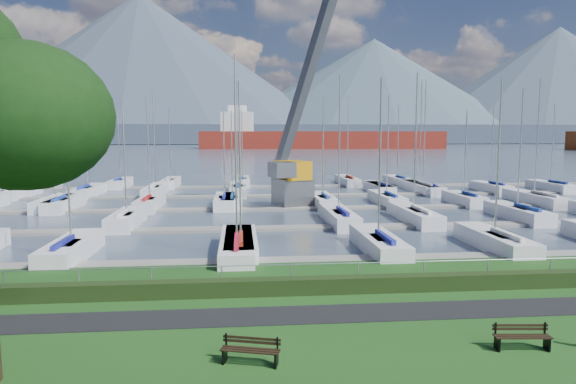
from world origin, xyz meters
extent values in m
cube|color=black|center=(0.00, -3.00, 0.01)|extent=(160.00, 2.00, 0.04)
cube|color=#455466|center=(0.00, 260.00, -0.40)|extent=(800.00, 540.00, 0.20)
cube|color=black|center=(0.00, -0.40, 0.35)|extent=(80.00, 0.70, 0.70)
cylinder|color=#9B9DA4|center=(0.00, 0.00, 1.20)|extent=(80.00, 0.04, 0.04)
cube|color=#3E495B|center=(0.00, 330.00, 6.00)|extent=(900.00, 80.00, 12.00)
cone|color=#3E4B5B|center=(-80.00, 400.00, 57.50)|extent=(340.00, 340.00, 115.00)
cone|color=#435462|center=(110.00, 410.00, 42.50)|extent=(300.00, 300.00, 85.00)
cone|color=#414F5F|center=(280.00, 420.00, 50.00)|extent=(320.00, 320.00, 100.00)
cube|color=slate|center=(0.00, 6.00, -0.22)|extent=(90.00, 1.60, 0.25)
cube|color=slate|center=(0.00, 16.00, -0.22)|extent=(90.00, 1.60, 0.25)
cube|color=slate|center=(0.00, 26.00, -0.22)|extent=(90.00, 1.60, 0.25)
cube|color=slate|center=(0.00, 36.00, -0.22)|extent=(90.00, 1.60, 0.25)
cube|color=slate|center=(0.00, 46.00, -0.22)|extent=(90.00, 1.60, 0.25)
cube|color=black|center=(-3.69, -6.81, 0.23)|extent=(0.16, 0.40, 0.45)
cube|color=black|center=(-3.64, -6.64, 0.65)|extent=(0.06, 0.06, 0.40)
cube|color=black|center=(-2.15, -7.24, 0.23)|extent=(0.16, 0.40, 0.45)
cube|color=black|center=(-2.10, -7.06, 0.65)|extent=(0.06, 0.06, 0.40)
cube|color=black|center=(-2.96, -7.17, 0.45)|extent=(1.76, 0.58, 0.04)
cube|color=black|center=(-2.92, -7.02, 0.45)|extent=(1.76, 0.58, 0.04)
cube|color=black|center=(-2.88, -6.88, 0.45)|extent=(1.76, 0.58, 0.04)
cube|color=black|center=(-2.87, -6.83, 0.62)|extent=(1.75, 0.52, 0.08)
cube|color=black|center=(-2.87, -6.83, 0.74)|extent=(1.75, 0.52, 0.08)
cube|color=black|center=(4.99, -6.72, 0.23)|extent=(0.10, 0.40, 0.45)
cube|color=black|center=(5.01, -6.54, 0.65)|extent=(0.05, 0.05, 0.40)
cube|color=black|center=(6.59, -6.87, 0.23)|extent=(0.10, 0.40, 0.45)
cube|color=black|center=(6.60, -6.69, 0.65)|extent=(0.05, 0.05, 0.40)
cube|color=black|center=(5.77, -6.94, 0.45)|extent=(1.80, 0.26, 0.04)
cube|color=black|center=(5.79, -6.79, 0.45)|extent=(1.80, 0.26, 0.04)
cube|color=black|center=(5.80, -6.64, 0.45)|extent=(1.80, 0.26, 0.04)
cube|color=black|center=(5.81, -6.59, 0.62)|extent=(1.80, 0.20, 0.08)
cube|color=black|center=(5.81, -6.59, 0.74)|extent=(1.80, 0.20, 0.08)
sphere|color=black|center=(-8.05, -9.47, 7.31)|extent=(4.00, 4.00, 4.00)
sphere|color=black|center=(-10.26, -5.55, 7.32)|extent=(4.11, 4.11, 4.11)
cube|color=#595D61|center=(1.92, 27.75, 1.20)|extent=(4.09, 4.09, 2.60)
cube|color=#C8840B|center=(1.92, 27.75, 3.30)|extent=(3.59, 4.08, 1.80)
cube|color=#54575B|center=(3.72, 32.25, 12.30)|extent=(6.42, 10.24, 19.89)
cube|color=#5B5D63|center=(0.72, 25.75, 3.50)|extent=(2.62, 2.74, 1.40)
cube|color=maroon|center=(33.93, 210.04, 2.50)|extent=(109.87, 24.67, 10.00)
cube|color=silver|center=(-4.13, 212.38, 10.00)|extent=(14.83, 14.83, 12.00)
cube|color=silver|center=(-4.13, 212.38, 17.00)|extent=(8.48, 8.48, 4.00)
camera|label=1|loc=(-3.16, -21.79, 6.94)|focal=32.00mm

